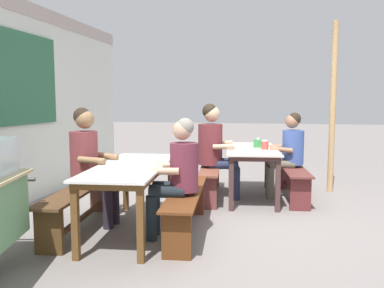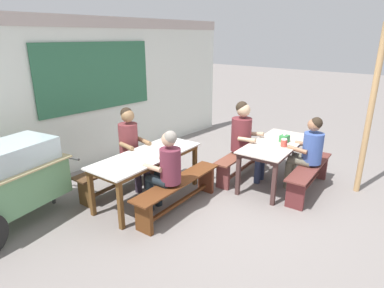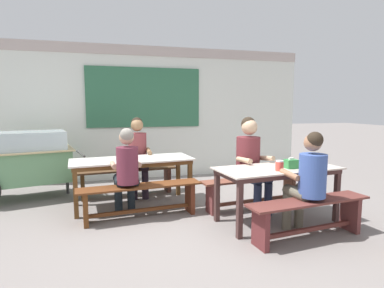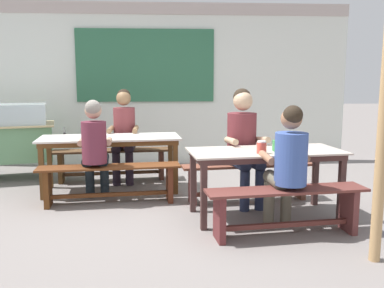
% 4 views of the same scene
% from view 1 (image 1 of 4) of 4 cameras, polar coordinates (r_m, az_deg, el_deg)
% --- Properties ---
extents(ground_plane, '(40.00, 40.00, 0.00)m').
position_cam_1_polar(ground_plane, '(4.93, 5.34, -10.33)').
color(ground_plane, gray).
extents(backdrop_wall, '(6.34, 0.23, 2.73)m').
position_cam_1_polar(backdrop_wall, '(5.75, -24.04, 5.99)').
color(backdrop_wall, silver).
rests_on(backdrop_wall, ground_plane).
extents(dining_table_far, '(1.86, 0.87, 0.72)m').
position_cam_1_polar(dining_table_far, '(4.30, -8.65, -3.92)').
color(dining_table_far, silver).
rests_on(dining_table_far, ground_plane).
extents(dining_table_near, '(1.68, 0.88, 0.72)m').
position_cam_1_polar(dining_table_near, '(5.80, 8.46, -1.33)').
color(dining_table_near, beige).
rests_on(dining_table_near, ground_plane).
extents(bench_far_back, '(1.69, 0.46, 0.46)m').
position_cam_1_polar(bench_far_back, '(4.56, -15.82, -7.88)').
color(bench_far_back, '#543721').
rests_on(bench_far_back, ground_plane).
extents(bench_far_front, '(1.68, 0.47, 0.46)m').
position_cam_1_polar(bench_far_front, '(4.27, -0.83, -8.71)').
color(bench_far_front, '#5E3017').
rests_on(bench_far_front, ground_plane).
extents(bench_near_back, '(1.62, 0.44, 0.46)m').
position_cam_1_polar(bench_near_back, '(5.85, 2.63, -4.57)').
color(bench_near_back, brown).
rests_on(bench_near_back, ground_plane).
extents(bench_near_front, '(1.55, 0.47, 0.46)m').
position_cam_1_polar(bench_near_front, '(5.92, 14.12, -4.68)').
color(bench_near_front, brown).
rests_on(bench_near_front, ground_plane).
extents(person_right_near_table, '(0.50, 0.61, 1.36)m').
position_cam_1_polar(person_right_near_table, '(5.70, 3.25, -0.08)').
color(person_right_near_table, '#27304D').
rests_on(person_right_near_table, ground_plane).
extents(person_left_back_turned, '(0.42, 0.53, 1.23)m').
position_cam_1_polar(person_left_back_turned, '(4.04, -2.22, -3.90)').
color(person_left_back_turned, '#1C252C').
rests_on(person_left_back_turned, ground_plane).
extents(person_near_front, '(0.43, 0.52, 1.23)m').
position_cam_1_polar(person_near_front, '(5.88, 13.49, -0.82)').
color(person_near_front, '#666352').
rests_on(person_near_front, ground_plane).
extents(person_center_facing, '(0.42, 0.53, 1.33)m').
position_cam_1_polar(person_center_facing, '(4.62, -14.42, -2.08)').
color(person_center_facing, '#29202D').
rests_on(person_center_facing, ground_plane).
extents(tissue_box, '(0.15, 0.13, 0.14)m').
position_cam_1_polar(tissue_box, '(5.92, 9.38, 0.11)').
color(tissue_box, '#328843').
rests_on(tissue_box, dining_table_near).
extents(condiment_jar, '(0.10, 0.10, 0.13)m').
position_cam_1_polar(condiment_jar, '(5.69, 10.32, -0.11)').
color(condiment_jar, '#D3493C').
rests_on(condiment_jar, dining_table_near).
extents(wooden_support_post, '(0.09, 0.09, 2.58)m').
position_cam_1_polar(wooden_support_post, '(6.44, 19.41, 4.88)').
color(wooden_support_post, tan).
rests_on(wooden_support_post, ground_plane).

